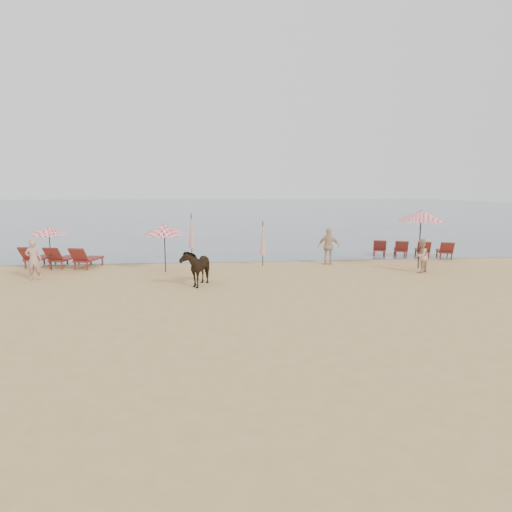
{
  "coord_description": "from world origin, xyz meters",
  "views": [
    {
      "loc": [
        -1.65,
        -11.43,
        3.68
      ],
      "look_at": [
        0.0,
        5.0,
        1.1
      ],
      "focal_mm": 30.0,
      "sensor_mm": 36.0,
      "label": 1
    }
  ],
  "objects": [
    {
      "name": "beachgoer_right_a",
      "position": [
        7.53,
        6.51,
        0.75
      ],
      "size": [
        0.93,
        0.9,
        1.51
      ],
      "primitive_type": "imported",
      "rotation": [
        0.0,
        0.0,
        3.81
      ],
      "color": "tan",
      "rests_on": "ground"
    },
    {
      "name": "umbrella_closed_right",
      "position": [
        0.72,
        8.86,
        1.35
      ],
      "size": [
        0.27,
        0.27,
        2.2
      ],
      "rotation": [
        0.0,
        0.0,
        0.28
      ],
      "color": "black",
      "rests_on": "ground"
    },
    {
      "name": "beachgoer_right_b",
      "position": [
        4.0,
        8.96,
        0.9
      ],
      "size": [
        1.14,
        0.72,
        1.81
      ],
      "primitive_type": "imported",
      "rotation": [
        0.0,
        0.0,
        2.86
      ],
      "color": "tan",
      "rests_on": "ground"
    },
    {
      "name": "umbrella_open_left_b",
      "position": [
        -3.82,
        7.79,
        1.94
      ],
      "size": [
        1.76,
        1.79,
        2.24
      ],
      "rotation": [
        0.0,
        0.0,
        -0.11
      ],
      "color": "black",
      "rests_on": "ground"
    },
    {
      "name": "sea",
      "position": [
        0.0,
        80.0,
        0.0
      ],
      "size": [
        160.0,
        140.0,
        0.06
      ],
      "primitive_type": "cube",
      "color": "#51606B",
      "rests_on": "ground"
    },
    {
      "name": "umbrella_closed_left",
      "position": [
        -2.8,
        11.26,
        1.5
      ],
      "size": [
        0.3,
        0.3,
        2.43
      ],
      "rotation": [
        0.0,
        0.0,
        0.06
      ],
      "color": "black",
      "rests_on": "ground"
    },
    {
      "name": "lounger_cluster_right",
      "position": [
        9.15,
        10.76,
        0.45
      ],
      "size": [
        4.41,
        3.05,
        0.64
      ],
      "rotation": [
        0.0,
        0.0,
        -0.36
      ],
      "color": "maroon",
      "rests_on": "ground"
    },
    {
      "name": "cow",
      "position": [
        -2.31,
        4.98,
        0.71
      ],
      "size": [
        1.27,
        1.85,
        1.43
      ],
      "primitive_type": "imported",
      "rotation": [
        0.0,
        0.0,
        -0.32
      ],
      "color": "black",
      "rests_on": "ground"
    },
    {
      "name": "beachgoer_left",
      "position": [
        -8.96,
        6.56,
        0.84
      ],
      "size": [
        0.68,
        0.51,
        1.68
      ],
      "primitive_type": "imported",
      "rotation": [
        0.0,
        0.0,
        3.32
      ],
      "color": "tan",
      "rests_on": "ground"
    },
    {
      "name": "umbrella_open_right",
      "position": [
        7.93,
        7.5,
        2.47
      ],
      "size": [
        2.25,
        2.25,
        2.74
      ],
      "rotation": [
        0.0,
        0.0,
        -0.12
      ],
      "color": "black",
      "rests_on": "ground"
    },
    {
      "name": "ground",
      "position": [
        0.0,
        0.0,
        0.0
      ],
      "size": [
        120.0,
        120.0,
        0.0
      ],
      "primitive_type": "plane",
      "color": "tan",
      "rests_on": "ground"
    },
    {
      "name": "lounger_cluster_left",
      "position": [
        -8.84,
        9.36,
        0.5
      ],
      "size": [
        3.61,
        2.63,
        0.71
      ],
      "rotation": [
        0.0,
        0.0,
        -0.24
      ],
      "color": "maroon",
      "rests_on": "ground"
    },
    {
      "name": "umbrella_open_left_a",
      "position": [
        -9.08,
        8.72,
        1.83
      ],
      "size": [
        1.79,
        1.79,
        2.04
      ],
      "rotation": [
        0.0,
        0.0,
        0.11
      ],
      "color": "black",
      "rests_on": "ground"
    }
  ]
}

